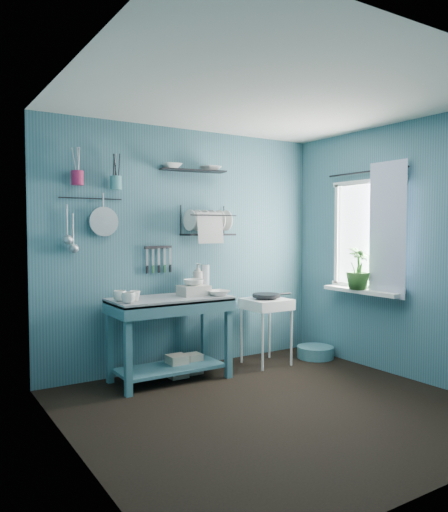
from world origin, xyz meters
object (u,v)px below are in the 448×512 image
hotplate_stand (266,331)px  floor_basin (315,352)px  water_bottle (205,278)px  colander (104,222)px  mug_mid (135,296)px  utensil_cup_magenta (77,178)px  work_counter (170,339)px  storage_tin_small (193,363)px  frying_pan (266,295)px  utensil_cup_teal (116,183)px  storage_tin_large (177,366)px  mug_left (129,298)px  dish_rack (208,220)px  potted_plant (358,268)px  soap_bottle (198,278)px  mug_right (120,296)px  wash_tub (194,291)px

hotplate_stand → floor_basin: size_ratio=1.73×
water_bottle → floor_basin: bearing=-15.5°
water_bottle → colander: size_ratio=1.00×
mug_mid → utensil_cup_magenta: bearing=138.8°
work_counter → storage_tin_small: 0.43m
frying_pan → utensil_cup_teal: size_ratio=2.31×
frying_pan → storage_tin_large: 1.22m
mug_left → dish_rack: dish_rack is taller
work_counter → hotplate_stand: (1.13, -0.03, -0.05)m
colander → potted_plant: 2.61m
soap_bottle → dish_rack: bearing=15.6°
mug_mid → mug_right: mug_right is taller
mug_right → frying_pan: size_ratio=0.41×
potted_plant → utensil_cup_teal: bearing=156.9°
mug_left → hotplate_stand: mug_left is taller
utensil_cup_teal → storage_tin_small: 1.94m
mug_mid → potted_plant: potted_plant is taller
mug_right → storage_tin_large: bearing=4.8°
mug_mid → dish_rack: dish_rack is taller
utensil_cup_magenta → mug_right: bearing=-46.0°
soap_bottle → utensil_cup_magenta: (-1.20, 0.09, 0.97)m
soap_bottle → hotplate_stand: size_ratio=0.42×
mug_mid → water_bottle: size_ratio=0.36×
wash_tub → soap_bottle: soap_bottle is taller
mug_right → utensil_cup_teal: size_ratio=0.95×
mug_left → mug_right: (-0.02, 0.16, 0.00)m
soap_bottle → storage_tin_large: size_ratio=1.36×
mug_left → water_bottle: 1.07m
work_counter → colander: colander is taller
utensil_cup_magenta → colander: utensil_cup_magenta is taller
storage_tin_small → wash_tub: bearing=-116.6°
dish_rack → utensil_cup_teal: 1.05m
wash_tub → utensil_cup_teal: utensil_cup_teal is taller
dish_rack → utensil_cup_magenta: 1.41m
mug_mid → storage_tin_small: bearing=11.6°
frying_pan → storage_tin_large: frying_pan is taller
frying_pan → wash_tub: bearing=179.3°
utensil_cup_magenta → storage_tin_large: bearing=-15.3°
hotplate_stand → floor_basin: (0.63, -0.09, -0.29)m
mug_right → potted_plant: bearing=-16.0°
dish_rack → colander: size_ratio=1.96×
wash_tub → soap_bottle: (0.17, 0.22, 0.10)m
wash_tub → storage_tin_small: size_ratio=1.40×
mug_mid → frying_pan: bearing=1.1°
wash_tub → storage_tin_small: wash_tub is taller
hotplate_stand → storage_tin_small: 0.88m
frying_pan → water_bottle: bearing=157.8°
storage_tin_large → floor_basin: 1.67m
work_counter → water_bottle: (0.52, 0.22, 0.54)m
work_counter → dish_rack: 1.30m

